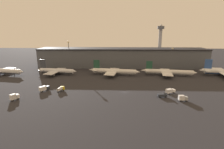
{
  "coord_description": "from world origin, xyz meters",
  "views": [
    {
      "loc": [
        -4.36,
        -109.91,
        39.59
      ],
      "look_at": [
        -9.19,
        23.9,
        6.0
      ],
      "focal_mm": 28.0,
      "sensor_mm": 36.0,
      "label": 1
    }
  ],
  "objects_px": {
    "airplane_1": "(56,71)",
    "control_tower": "(160,40)",
    "airplane_2": "(114,71)",
    "airplane_3": "(168,72)",
    "service_vehicle_1": "(61,89)",
    "service_vehicle_2": "(170,91)",
    "service_vehicle_3": "(14,97)",
    "airplane_0": "(0,71)",
    "service_vehicle_4": "(162,95)",
    "service_vehicle_0": "(44,88)",
    "service_vehicle_5": "(183,98)"
  },
  "relations": [
    {
      "from": "airplane_1",
      "to": "control_tower",
      "type": "bearing_deg",
      "value": 46.91
    },
    {
      "from": "airplane_2",
      "to": "airplane_3",
      "type": "height_order",
      "value": "airplane_2"
    },
    {
      "from": "service_vehicle_1",
      "to": "control_tower",
      "type": "xyz_separation_m",
      "value": [
        95.52,
        135.25,
        26.27
      ]
    },
    {
      "from": "service_vehicle_2",
      "to": "service_vehicle_3",
      "type": "relative_size",
      "value": 1.31
    },
    {
      "from": "airplane_0",
      "to": "service_vehicle_2",
      "type": "height_order",
      "value": "airplane_0"
    },
    {
      "from": "service_vehicle_1",
      "to": "service_vehicle_4",
      "type": "xyz_separation_m",
      "value": [
        65.65,
        -8.32,
        -0.35
      ]
    },
    {
      "from": "service_vehicle_4",
      "to": "control_tower",
      "type": "distance_m",
      "value": 149.04
    },
    {
      "from": "airplane_3",
      "to": "control_tower",
      "type": "xyz_separation_m",
      "value": [
        11.76,
        89.77,
        24.5
      ]
    },
    {
      "from": "control_tower",
      "to": "service_vehicle_0",
      "type": "bearing_deg",
      "value": -128.37
    },
    {
      "from": "airplane_0",
      "to": "service_vehicle_5",
      "type": "distance_m",
      "value": 156.16
    },
    {
      "from": "service_vehicle_3",
      "to": "service_vehicle_5",
      "type": "bearing_deg",
      "value": -61.51
    },
    {
      "from": "service_vehicle_4",
      "to": "service_vehicle_5",
      "type": "xyz_separation_m",
      "value": [
        10.19,
        -5.75,
        0.54
      ]
    },
    {
      "from": "service_vehicle_3",
      "to": "service_vehicle_4",
      "type": "distance_m",
      "value": 88.2
    },
    {
      "from": "airplane_3",
      "to": "service_vehicle_0",
      "type": "relative_size",
      "value": 6.84
    },
    {
      "from": "service_vehicle_0",
      "to": "service_vehicle_5",
      "type": "xyz_separation_m",
      "value": [
        87.25,
        -14.27,
        -0.05
      ]
    },
    {
      "from": "airplane_2",
      "to": "service_vehicle_1",
      "type": "xyz_separation_m",
      "value": [
        -34.47,
        -45.87,
        -1.92
      ]
    },
    {
      "from": "service_vehicle_4",
      "to": "service_vehicle_3",
      "type": "bearing_deg",
      "value": -179.01
    },
    {
      "from": "service_vehicle_3",
      "to": "service_vehicle_4",
      "type": "xyz_separation_m",
      "value": [
        87.85,
        7.82,
        -0.71
      ]
    },
    {
      "from": "service_vehicle_0",
      "to": "service_vehicle_3",
      "type": "xyz_separation_m",
      "value": [
        -10.79,
        -16.34,
        0.12
      ]
    },
    {
      "from": "service_vehicle_2",
      "to": "service_vehicle_4",
      "type": "bearing_deg",
      "value": -163.85
    },
    {
      "from": "airplane_0",
      "to": "control_tower",
      "type": "xyz_separation_m",
      "value": [
        165.45,
        93.36,
        24.12
      ]
    },
    {
      "from": "service_vehicle_1",
      "to": "service_vehicle_2",
      "type": "bearing_deg",
      "value": -70.31
    },
    {
      "from": "airplane_1",
      "to": "control_tower",
      "type": "xyz_separation_m",
      "value": [
        114.26,
        89.43,
        24.43
      ]
    },
    {
      "from": "airplane_2",
      "to": "airplane_1",
      "type": "bearing_deg",
      "value": -171.09
    },
    {
      "from": "airplane_2",
      "to": "service_vehicle_4",
      "type": "distance_m",
      "value": 62.56
    },
    {
      "from": "airplane_3",
      "to": "service_vehicle_4",
      "type": "height_order",
      "value": "airplane_3"
    },
    {
      "from": "service_vehicle_4",
      "to": "control_tower",
      "type": "bearing_deg",
      "value": 74.15
    },
    {
      "from": "airplane_3",
      "to": "service_vehicle_1",
      "type": "xyz_separation_m",
      "value": [
        -83.76,
        -45.48,
        -1.77
      ]
    },
    {
      "from": "service_vehicle_3",
      "to": "service_vehicle_2",
      "type": "bearing_deg",
      "value": -53.87
    },
    {
      "from": "service_vehicle_4",
      "to": "airplane_1",
      "type": "bearing_deg",
      "value": 143.22
    },
    {
      "from": "airplane_0",
      "to": "airplane_1",
      "type": "height_order",
      "value": "airplane_0"
    },
    {
      "from": "airplane_1",
      "to": "service_vehicle_3",
      "type": "distance_m",
      "value": 62.08
    },
    {
      "from": "service_vehicle_1",
      "to": "service_vehicle_2",
      "type": "height_order",
      "value": "service_vehicle_2"
    },
    {
      "from": "airplane_0",
      "to": "control_tower",
      "type": "bearing_deg",
      "value": 38.3
    },
    {
      "from": "airplane_3",
      "to": "control_tower",
      "type": "relative_size",
      "value": 1.02
    },
    {
      "from": "service_vehicle_0",
      "to": "control_tower",
      "type": "height_order",
      "value": "control_tower"
    },
    {
      "from": "airplane_0",
      "to": "control_tower",
      "type": "distance_m",
      "value": 191.5
    },
    {
      "from": "airplane_0",
      "to": "airplane_1",
      "type": "bearing_deg",
      "value": 13.26
    },
    {
      "from": "airplane_3",
      "to": "service_vehicle_3",
      "type": "relative_size",
      "value": 9.41
    },
    {
      "from": "airplane_0",
      "to": "service_vehicle_4",
      "type": "height_order",
      "value": "airplane_0"
    },
    {
      "from": "service_vehicle_5",
      "to": "control_tower",
      "type": "bearing_deg",
      "value": 80.71
    },
    {
      "from": "airplane_1",
      "to": "airplane_2",
      "type": "height_order",
      "value": "airplane_1"
    },
    {
      "from": "service_vehicle_3",
      "to": "airplane_2",
      "type": "bearing_deg",
      "value": -15.14
    },
    {
      "from": "service_vehicle_2",
      "to": "service_vehicle_1",
      "type": "bearing_deg",
      "value": 149.19
    },
    {
      "from": "service_vehicle_0",
      "to": "service_vehicle_2",
      "type": "xyz_separation_m",
      "value": [
        83.77,
        -1.62,
        -0.2
      ]
    },
    {
      "from": "airplane_1",
      "to": "service_vehicle_5",
      "type": "xyz_separation_m",
      "value": [
        94.58,
        -59.9,
        -1.65
      ]
    },
    {
      "from": "service_vehicle_0",
      "to": "airplane_3",
      "type": "bearing_deg",
      "value": -32.7
    },
    {
      "from": "service_vehicle_1",
      "to": "service_vehicle_5",
      "type": "distance_m",
      "value": 77.14
    },
    {
      "from": "service_vehicle_3",
      "to": "control_tower",
      "type": "relative_size",
      "value": 0.11
    },
    {
      "from": "service_vehicle_4",
      "to": "service_vehicle_5",
      "type": "bearing_deg",
      "value": -33.52
    }
  ]
}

